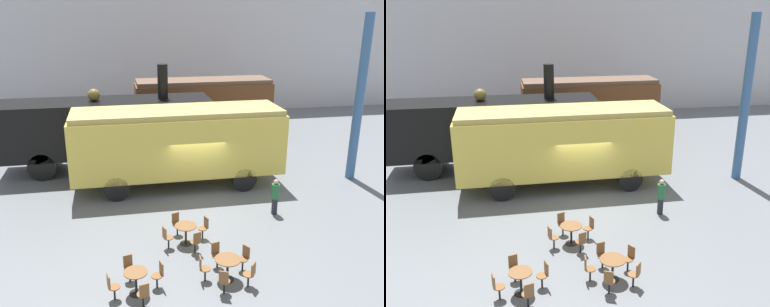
# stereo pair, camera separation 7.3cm
# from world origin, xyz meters

# --- Properties ---
(ground_plane) EXTENTS (80.00, 80.00, 0.00)m
(ground_plane) POSITION_xyz_m (0.00, 0.00, 0.00)
(ground_plane) COLOR slate
(backdrop_wall) EXTENTS (44.00, 0.15, 9.00)m
(backdrop_wall) POSITION_xyz_m (0.00, 15.84, 4.50)
(backdrop_wall) COLOR silver
(backdrop_wall) RESTS_ON ground_plane
(passenger_coach_wooden) EXTENTS (8.68, 2.48, 3.85)m
(passenger_coach_wooden) POSITION_xyz_m (2.14, 8.76, 2.28)
(passenger_coach_wooden) COLOR brown
(passenger_coach_wooden) RESTS_ON ground_plane
(steam_locomotive) EXTENTS (10.85, 2.69, 5.44)m
(steam_locomotive) POSITION_xyz_m (-3.97, 4.10, 2.29)
(steam_locomotive) COLOR black
(steam_locomotive) RESTS_ON ground_plane
(passenger_coach_vintage) EXTENTS (9.82, 2.78, 3.77)m
(passenger_coach_vintage) POSITION_xyz_m (-0.71, 1.09, 2.23)
(passenger_coach_vintage) COLOR #E0C64C
(passenger_coach_vintage) RESTS_ON ground_plane
(cafe_table_near) EXTENTS (0.73, 0.73, 0.77)m
(cafe_table_near) POSITION_xyz_m (-3.21, -6.95, 0.56)
(cafe_table_near) COLOR black
(cafe_table_near) RESTS_ON ground_plane
(cafe_table_mid) EXTENTS (0.80, 0.80, 0.74)m
(cafe_table_mid) POSITION_xyz_m (-1.25, -4.37, 0.57)
(cafe_table_mid) COLOR black
(cafe_table_mid) RESTS_ON ground_plane
(cafe_table_far) EXTENTS (0.82, 0.82, 0.75)m
(cafe_table_far) POSITION_xyz_m (-0.33, -6.76, 0.58)
(cafe_table_far) COLOR black
(cafe_table_far) RESTS_ON ground_plane
(cafe_chair_0) EXTENTS (0.36, 0.38, 0.87)m
(cafe_chair_0) POSITION_xyz_m (-3.03, -7.66, 0.51)
(cafe_chair_0) COLOR black
(cafe_chair_0) RESTS_ON ground_plane
(cafe_chair_1) EXTENTS (0.38, 0.36, 0.87)m
(cafe_chair_1) POSITION_xyz_m (-2.50, -6.77, 0.51)
(cafe_chair_1) COLOR black
(cafe_chair_1) RESTS_ON ground_plane
(cafe_chair_2) EXTENTS (0.36, 0.38, 0.87)m
(cafe_chair_2) POSITION_xyz_m (-3.39, -6.23, 0.51)
(cafe_chair_2) COLOR black
(cafe_chair_2) RESTS_ON ground_plane
(cafe_chair_3) EXTENTS (0.38, 0.36, 0.87)m
(cafe_chair_3) POSITION_xyz_m (-3.92, -7.12, 0.51)
(cafe_chair_3) COLOR black
(cafe_chair_3) RESTS_ON ground_plane
(cafe_chair_4) EXTENTS (0.37, 0.39, 0.87)m
(cafe_chair_4) POSITION_xyz_m (-1.02, -5.11, 0.51)
(cafe_chair_4) COLOR black
(cafe_chair_4) RESTS_ON ground_plane
(cafe_chair_5) EXTENTS (0.39, 0.37, 0.87)m
(cafe_chair_5) POSITION_xyz_m (-0.52, -4.14, 0.51)
(cafe_chair_5) COLOR black
(cafe_chair_5) RESTS_ON ground_plane
(cafe_chair_6) EXTENTS (0.37, 0.39, 0.87)m
(cafe_chair_6) POSITION_xyz_m (-1.49, -3.64, 0.51)
(cafe_chair_6) COLOR black
(cafe_chair_6) RESTS_ON ground_plane
(cafe_chair_7) EXTENTS (0.39, 0.37, 0.87)m
(cafe_chair_7) POSITION_xyz_m (-1.99, -4.61, 0.51)
(cafe_chair_7) COLOR black
(cafe_chair_7) RESTS_ON ground_plane
(cafe_chair_8) EXTENTS (0.40, 0.39, 0.87)m
(cafe_chair_8) POSITION_xyz_m (0.34, -6.35, 0.51)
(cafe_chair_8) COLOR black
(cafe_chair_8) RESTS_ON ground_plane
(cafe_chair_9) EXTENTS (0.36, 0.38, 0.87)m
(cafe_chair_9) POSITION_xyz_m (-0.51, -5.99, 0.51)
(cafe_chair_9) COLOR black
(cafe_chair_9) RESTS_ON ground_plane
(cafe_chair_10) EXTENTS (0.36, 0.36, 0.87)m
(cafe_chair_10) POSITION_xyz_m (-1.11, -6.69, 0.51)
(cafe_chair_10) COLOR black
(cafe_chair_10) RESTS_ON ground_plane
(cafe_chair_11) EXTENTS (0.38, 0.40, 0.87)m
(cafe_chair_11) POSITION_xyz_m (-0.64, -7.48, 0.51)
(cafe_chair_11) COLOR black
(cafe_chair_11) RESTS_ON ground_plane
(cafe_chair_12) EXTENTS (0.41, 0.40, 0.87)m
(cafe_chair_12) POSITION_xyz_m (0.26, -7.27, 0.51)
(cafe_chair_12) COLOR black
(cafe_chair_12) RESTS_ON ground_plane
(visitor_person) EXTENTS (0.34, 0.34, 1.54)m
(visitor_person) POSITION_xyz_m (2.78, -2.68, 0.83)
(visitor_person) COLOR #262633
(visitor_person) RESTS_ON ground_plane
(support_pillar) EXTENTS (0.44, 0.44, 8.00)m
(support_pillar) POSITION_xyz_m (8.00, 0.44, 4.00)
(support_pillar) COLOR #386093
(support_pillar) RESTS_ON ground_plane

